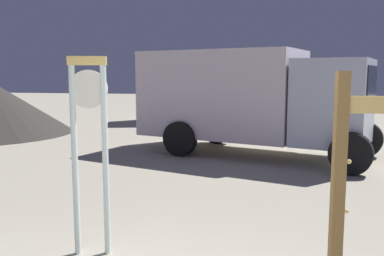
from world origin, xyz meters
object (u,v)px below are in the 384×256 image
Objects in this scene: standing_clock at (89,135)px; box_truck_far at (215,87)px; box_truck_near at (248,97)px; arrow_sign at (377,156)px.

box_truck_far reaches higher than standing_clock.
arrow_sign is at bearing -78.50° from box_truck_near.
box_truck_far reaches higher than arrow_sign.
standing_clock is 14.13m from box_truck_far.
standing_clock reaches higher than arrow_sign.
standing_clock is at bearing 164.77° from arrow_sign.
arrow_sign is at bearing -15.23° from standing_clock.
box_truck_near reaches higher than arrow_sign.
standing_clock is 1.08× the size of arrow_sign.
box_truck_near is at bearing 101.50° from arrow_sign.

